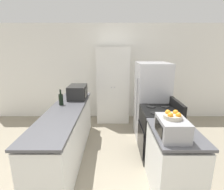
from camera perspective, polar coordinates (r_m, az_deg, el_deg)
The scene contains 10 objects.
wall_back at distance 4.94m, azimuth 0.00°, elevation 7.33°, with size 7.00×0.06×2.60m.
counter_left at distance 3.37m, azimuth -14.68°, elevation -12.22°, with size 0.60×2.53×0.90m.
counter_right at distance 2.70m, azimuth 19.20°, elevation -19.95°, with size 0.60×0.90×0.90m.
pantry_cabinet at distance 4.69m, azimuth 0.31°, elevation 3.18°, with size 0.85×0.54×1.99m.
stove at distance 3.37m, azimuth 15.03°, elevation -11.79°, with size 0.66×0.71×1.06m.
refrigerator at distance 3.95m, azimuth 12.66°, elevation -1.86°, with size 0.69×0.78×1.66m.
microwave at distance 3.84m, azimuth -11.16°, elevation 1.00°, with size 0.37×0.53×0.28m.
wine_bottle at distance 3.46m, azimuth -16.34°, elevation -1.29°, with size 0.08×0.08×0.30m.
toaster_oven at distance 2.26m, azimuth 18.97°, elevation -10.08°, with size 0.33×0.45×0.24m.
fruit_bowl at distance 2.20m, azimuth 19.24°, elevation -6.41°, with size 0.22×0.22×0.09m.
Camera 1 is at (0.00, -1.53, 1.93)m, focal length 28.00 mm.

